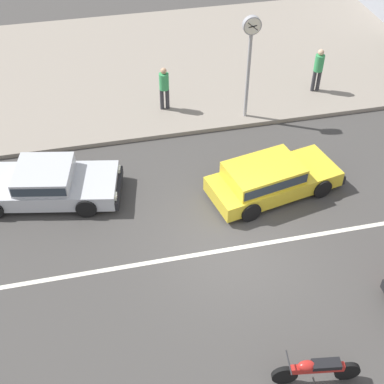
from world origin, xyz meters
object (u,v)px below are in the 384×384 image
(sedan_silver_3, at_px, (45,183))
(hatchback_yellow_0, at_px, (270,178))
(street_clock, at_px, (250,46))
(pedestrian_by_shop, at_px, (164,85))
(motorcycle_0, at_px, (316,370))
(pedestrian_near_clock, at_px, (318,67))

(sedan_silver_3, bearing_deg, hatchback_yellow_0, -11.13)
(street_clock, bearing_deg, pedestrian_by_shop, 158.30)
(sedan_silver_3, bearing_deg, motorcycle_0, -53.05)
(hatchback_yellow_0, distance_m, pedestrian_near_clock, 6.14)
(sedan_silver_3, bearing_deg, street_clock, 21.11)
(hatchback_yellow_0, bearing_deg, sedan_silver_3, 168.87)
(pedestrian_by_shop, bearing_deg, hatchback_yellow_0, -65.86)
(pedestrian_by_shop, bearing_deg, motorcycle_0, -83.57)
(hatchback_yellow_0, relative_size, motorcycle_0, 2.22)
(motorcycle_0, height_order, pedestrian_near_clock, pedestrian_near_clock)
(street_clock, height_order, pedestrian_near_clock, street_clock)
(hatchback_yellow_0, height_order, pedestrian_by_shop, pedestrian_by_shop)
(street_clock, distance_m, pedestrian_by_shop, 3.37)
(hatchback_yellow_0, relative_size, street_clock, 1.16)
(sedan_silver_3, bearing_deg, pedestrian_by_shop, 41.44)
(motorcycle_0, distance_m, pedestrian_near_clock, 11.92)
(motorcycle_0, relative_size, pedestrian_near_clock, 1.14)
(motorcycle_0, xyz_separation_m, street_clock, (1.44, 9.95, 2.40))
(hatchback_yellow_0, bearing_deg, motorcycle_0, -99.49)
(pedestrian_near_clock, bearing_deg, hatchback_yellow_0, -124.96)
(hatchback_yellow_0, bearing_deg, pedestrian_near_clock, 55.04)
(hatchback_yellow_0, height_order, motorcycle_0, hatchback_yellow_0)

